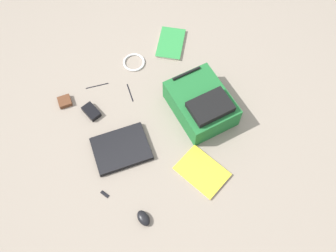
# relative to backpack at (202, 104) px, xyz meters

# --- Properties ---
(ground_plane) EXTENTS (3.74, 3.74, 0.00)m
(ground_plane) POSITION_rel_backpack_xyz_m (-0.25, 0.05, -0.08)
(ground_plane) COLOR gray
(backpack) EXTENTS (0.35, 0.43, 0.20)m
(backpack) POSITION_rel_backpack_xyz_m (0.00, 0.00, 0.00)
(backpack) COLOR #1E662D
(backpack) RESTS_ON ground_plane
(laptop) EXTENTS (0.37, 0.32, 0.03)m
(laptop) POSITION_rel_backpack_xyz_m (-0.54, 0.05, -0.07)
(laptop) COLOR black
(laptop) RESTS_ON ground_plane
(book_red) EXTENTS (0.31, 0.31, 0.02)m
(book_red) POSITION_rel_backpack_xyz_m (0.15, 0.54, -0.08)
(book_red) COLOR silver
(book_red) RESTS_ON ground_plane
(book_comic) EXTENTS (0.26, 0.31, 0.02)m
(book_comic) POSITION_rel_backpack_xyz_m (-0.24, -0.33, -0.08)
(book_comic) COLOR silver
(book_comic) RESTS_ON ground_plane
(computer_mouse) EXTENTS (0.06, 0.09, 0.04)m
(computer_mouse) POSITION_rel_backpack_xyz_m (-0.65, -0.36, -0.07)
(computer_mouse) COLOR black
(computer_mouse) RESTS_ON ground_plane
(cable_coil) EXTENTS (0.15, 0.15, 0.01)m
(cable_coil) POSITION_rel_backpack_xyz_m (-0.14, 0.55, -0.08)
(cable_coil) COLOR silver
(cable_coil) RESTS_ON ground_plane
(power_brick) EXTENTS (0.08, 0.12, 0.03)m
(power_brick) POSITION_rel_backpack_xyz_m (-0.56, 0.37, -0.07)
(power_brick) COLOR black
(power_brick) RESTS_ON ground_plane
(pen_black) EXTENTS (0.14, 0.05, 0.01)m
(pen_black) POSITION_rel_backpack_xyz_m (-0.44, 0.53, -0.08)
(pen_black) COLOR black
(pen_black) RESTS_ON ground_plane
(pen_blue) EXTENTS (0.05, 0.13, 0.01)m
(pen_blue) POSITION_rel_backpack_xyz_m (-0.29, 0.36, -0.08)
(pen_blue) COLOR black
(pen_blue) RESTS_ON ground_plane
(earbud_pouch) EXTENTS (0.09, 0.09, 0.03)m
(earbud_pouch) POSITION_rel_backpack_xyz_m (-0.66, 0.53, -0.07)
(earbud_pouch) COLOR #59331E
(earbud_pouch) RESTS_ON ground_plane
(usb_stick) EXTENTS (0.03, 0.06, 0.01)m
(usb_stick) POSITION_rel_backpack_xyz_m (-0.76, -0.12, -0.08)
(usb_stick) COLOR black
(usb_stick) RESTS_ON ground_plane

